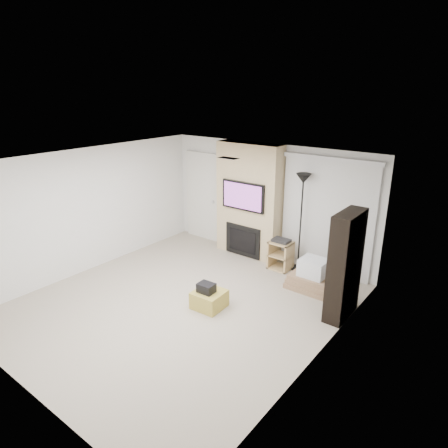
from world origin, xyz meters
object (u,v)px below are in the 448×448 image
Objects in this scene: av_stand at (281,253)px; bookshelf at (345,266)px; box_stack at (313,277)px; floor_lamp at (302,195)px; ottoman at (209,299)px.

bookshelf is (1.70, -0.95, 0.55)m from av_stand.
floor_lamp is at bearing 136.11° from box_stack.
bookshelf is at bearing -35.90° from box_stack.
ottoman is 2.11m from av_stand.
floor_lamp is 1.94m from bookshelf.
bookshelf is (1.88, 1.15, 0.75)m from ottoman.
floor_lamp is at bearing 78.04° from ottoman.
ottoman is at bearing -122.86° from box_stack.
floor_lamp reaches higher than av_stand.
ottoman is 0.28× the size of bookshelf.
bookshelf reaches higher than box_stack.
box_stack reaches higher than ottoman.
box_stack is at bearing -22.60° from av_stand.
box_stack is (0.92, -0.38, -0.12)m from av_stand.
ottoman is at bearing -148.60° from bookshelf.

